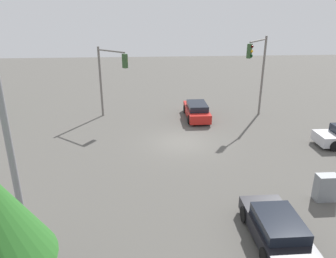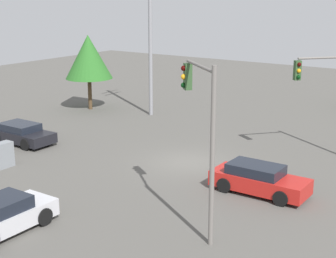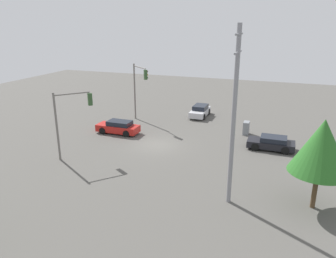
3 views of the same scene
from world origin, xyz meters
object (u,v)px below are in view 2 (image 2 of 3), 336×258
(sedan_red, at_px, (259,179))
(traffic_signal_cross, at_px, (325,87))
(traffic_signal_main, at_px, (202,118))
(electrical_cabinet, at_px, (3,155))
(sedan_dark, at_px, (22,134))
(sedan_silver, at_px, (2,216))

(sedan_red, distance_m, traffic_signal_cross, 7.74)
(traffic_signal_main, relative_size, electrical_cabinet, 4.90)
(traffic_signal_main, distance_m, traffic_signal_cross, 11.78)
(traffic_signal_main, bearing_deg, sedan_dark, 26.34)
(traffic_signal_main, bearing_deg, sedan_red, -52.01)
(sedan_dark, distance_m, traffic_signal_main, 16.11)
(sedan_dark, xyz_separation_m, sedan_silver, (-8.47, -9.01, 0.06))
(sedan_red, xyz_separation_m, traffic_signal_cross, (6.98, -0.49, 3.29))
(sedan_dark, distance_m, electrical_cabinet, 4.46)
(sedan_dark, xyz_separation_m, traffic_signal_main, (-3.97, -15.12, 3.86))
(traffic_signal_main, height_order, electrical_cabinet, traffic_signal_main)
(sedan_red, bearing_deg, traffic_signal_main, -3.07)
(sedan_dark, relative_size, electrical_cabinet, 3.10)
(sedan_red, distance_m, sedan_silver, 11.24)
(sedan_red, bearing_deg, sedan_silver, -34.52)
(sedan_silver, relative_size, electrical_cabinet, 3.05)
(sedan_silver, bearing_deg, sedan_red, 55.48)
(traffic_signal_cross, relative_size, electrical_cabinet, 4.31)
(traffic_signal_cross, bearing_deg, sedan_dark, -22.46)
(traffic_signal_main, height_order, traffic_signal_cross, traffic_signal_main)
(sedan_red, bearing_deg, traffic_signal_cross, 176.00)
(sedan_dark, bearing_deg, sedan_silver, 46.77)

